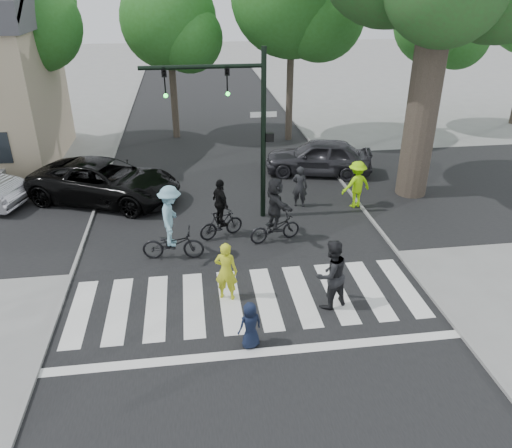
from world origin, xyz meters
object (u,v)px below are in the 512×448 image
at_px(traffic_signal, 239,112).
at_px(pedestrian_child, 250,325).
at_px(cyclist_left, 172,228).
at_px(cyclist_right, 275,213).
at_px(cyclist_mid, 221,214).
at_px(car_grey, 318,157).
at_px(pedestrian_adult, 331,274).
at_px(car_suv, 105,181).
at_px(pedestrian_woman, 226,271).

height_order(traffic_signal, pedestrian_child, traffic_signal).
xyz_separation_m(cyclist_left, cyclist_right, (3.35, 0.71, -0.05)).
xyz_separation_m(cyclist_mid, cyclist_right, (1.76, -0.51, 0.15)).
distance_m(pedestrian_child, car_grey, 12.00).
relative_size(pedestrian_adult, cyclist_right, 0.88).
distance_m(pedestrian_adult, car_suv, 10.52).
height_order(pedestrian_child, car_suv, car_suv).
height_order(pedestrian_woman, cyclist_mid, cyclist_mid).
distance_m(traffic_signal, car_grey, 6.43).
bearing_deg(cyclist_right, pedestrian_woman, -121.24).
height_order(traffic_signal, cyclist_right, traffic_signal).
xyz_separation_m(pedestrian_child, pedestrian_adult, (2.31, 1.33, 0.38)).
bearing_deg(car_suv, pedestrian_adult, -117.22).
xyz_separation_m(traffic_signal, pedestrian_adult, (1.78, -5.78, -2.91)).
distance_m(cyclist_mid, car_suv, 5.60).
height_order(car_suv, car_grey, car_suv).
bearing_deg(cyclist_left, cyclist_mid, 37.43).
distance_m(traffic_signal, car_suv, 6.32).
relative_size(cyclist_left, cyclist_mid, 1.17).
xyz_separation_m(pedestrian_child, cyclist_left, (-1.86, 4.46, 0.44)).
distance_m(traffic_signal, pedestrian_woman, 5.96).
bearing_deg(pedestrian_child, traffic_signal, -115.03).
bearing_deg(pedestrian_woman, cyclist_left, -38.56).
height_order(pedestrian_woman, cyclist_right, cyclist_right).
relative_size(pedestrian_child, car_grey, 0.26).
bearing_deg(pedestrian_woman, cyclist_mid, -72.10).
height_order(pedestrian_woman, cyclist_left, cyclist_left).
xyz_separation_m(pedestrian_woman, cyclist_mid, (0.13, 3.62, -0.01)).
bearing_deg(cyclist_left, pedestrian_woman, -58.53).
xyz_separation_m(cyclist_left, car_grey, (6.34, 6.67, -0.26)).
xyz_separation_m(traffic_signal, pedestrian_child, (-0.54, -7.10, -3.29)).
height_order(pedestrian_child, cyclist_left, cyclist_left).
bearing_deg(pedestrian_adult, cyclist_left, -59.56).
relative_size(pedestrian_adult, cyclist_left, 0.81).
distance_m(cyclist_left, cyclist_right, 3.43).
relative_size(pedestrian_woman, cyclist_mid, 0.83).
bearing_deg(car_grey, car_suv, -64.60).
bearing_deg(cyclist_mid, cyclist_left, -142.57).
height_order(traffic_signal, cyclist_mid, traffic_signal).
distance_m(car_suv, car_grey, 9.16).
relative_size(pedestrian_child, cyclist_left, 0.50).
bearing_deg(pedestrian_adult, pedestrian_woman, -37.86).
relative_size(pedestrian_adult, car_grey, 0.42).
distance_m(cyclist_left, cyclist_mid, 2.02).
distance_m(cyclist_mid, cyclist_right, 1.83).
bearing_deg(pedestrian_child, car_grey, -132.66).
distance_m(pedestrian_woman, car_grey, 10.29).
bearing_deg(traffic_signal, pedestrian_woman, -100.40).
height_order(pedestrian_child, pedestrian_adult, pedestrian_adult).
distance_m(cyclist_right, car_grey, 6.66).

